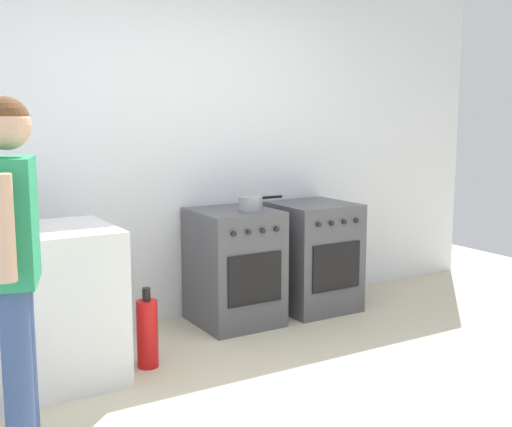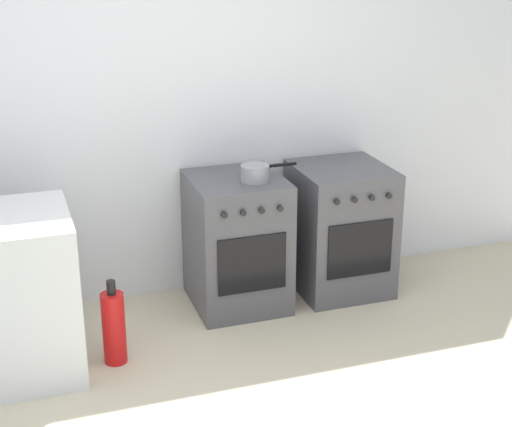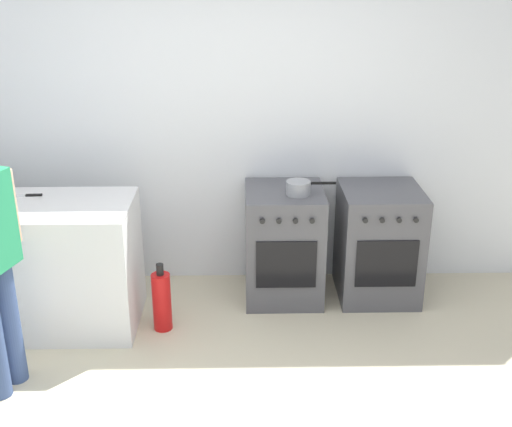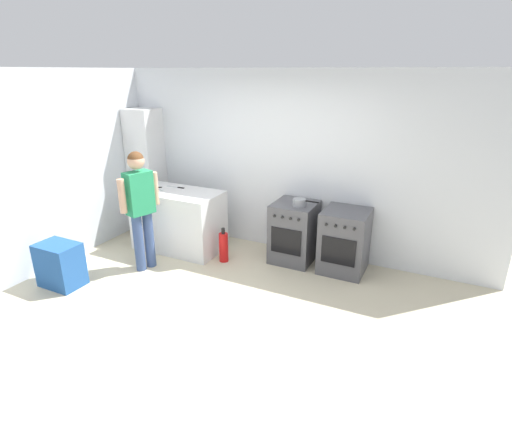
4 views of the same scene
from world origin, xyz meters
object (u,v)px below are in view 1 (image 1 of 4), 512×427
(pot, at_px, (251,203))
(fire_extinguisher, at_px, (147,333))
(oven_right, at_px, (313,256))
(person, at_px, (13,246))
(oven_left, at_px, (234,267))

(pot, height_order, fire_extinguisher, pot)
(fire_extinguisher, bearing_deg, oven_right, 16.78)
(oven_right, bearing_deg, person, -155.35)
(oven_left, height_order, person, person)
(oven_right, bearing_deg, oven_left, -180.00)
(oven_right, bearing_deg, pot, -172.26)
(oven_right, xyz_separation_m, person, (-2.44, -1.12, 0.53))
(person, xyz_separation_m, fire_extinguisher, (0.86, 0.64, -0.74))
(oven_left, xyz_separation_m, pot, (0.10, -0.08, 0.47))
(pot, bearing_deg, oven_right, 7.74)
(oven_right, distance_m, pot, 0.79)
(oven_left, distance_m, oven_right, 0.72)
(oven_left, relative_size, person, 0.53)
(person, bearing_deg, oven_left, 32.98)
(person, distance_m, fire_extinguisher, 1.30)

